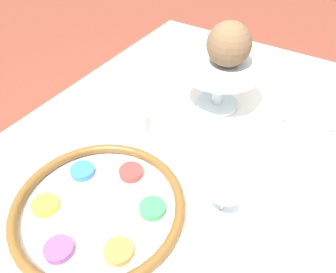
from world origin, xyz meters
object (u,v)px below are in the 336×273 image
at_px(wine_glass, 227,180).
at_px(seder_plate, 99,207).
at_px(orange_fruit, 225,39).
at_px(coconut, 229,44).
at_px(napkin_roll, 249,160).
at_px(cup_near, 131,120).
at_px(fruit_stand, 221,70).
at_px(bread_plate, 310,110).

bearing_deg(wine_glass, seder_plate, 123.39).
distance_m(seder_plate, orange_fruit, 0.50).
relative_size(wine_glass, coconut, 1.22).
height_order(coconut, napkin_roll, coconut).
bearing_deg(seder_plate, cup_near, 22.06).
height_order(coconut, cup_near, coconut).
xyz_separation_m(fruit_stand, cup_near, (-0.21, 0.13, -0.07)).
distance_m(wine_glass, coconut, 0.34).
relative_size(wine_glass, bread_plate, 0.83).
distance_m(seder_plate, fruit_stand, 0.44).
height_order(seder_plate, bread_plate, seder_plate).
bearing_deg(fruit_stand, orange_fruit, 20.12).
bearing_deg(coconut, wine_glass, -154.48).
bearing_deg(fruit_stand, cup_near, 147.53).
bearing_deg(cup_near, napkin_roll, -83.08).
height_order(seder_plate, orange_fruit, orange_fruit).
xyz_separation_m(wine_glass, napkin_roll, (0.13, -0.00, -0.07)).
xyz_separation_m(wine_glass, bread_plate, (0.40, -0.07, -0.08)).
height_order(napkin_roll, cup_near, cup_near).
distance_m(seder_plate, napkin_roll, 0.33).
bearing_deg(coconut, seder_plate, 172.27).
relative_size(wine_glass, orange_fruit, 1.72).
relative_size(fruit_stand, coconut, 1.89).
bearing_deg(orange_fruit, wine_glass, -153.54).
relative_size(seder_plate, coconut, 3.14).
xyz_separation_m(bread_plate, napkin_roll, (-0.27, 0.07, 0.01)).
relative_size(coconut, bread_plate, 0.68).
bearing_deg(seder_plate, wine_glass, -56.61).
relative_size(seder_plate, fruit_stand, 1.66).
distance_m(napkin_roll, cup_near, 0.29).
distance_m(coconut, cup_near, 0.29).
xyz_separation_m(wine_glass, cup_near, (0.10, 0.29, -0.06)).
xyz_separation_m(orange_fruit, cup_near, (-0.25, 0.12, -0.14)).
height_order(orange_fruit, coconut, coconut).
height_order(coconut, bread_plate, coconut).
relative_size(wine_glass, cup_near, 1.82).
bearing_deg(orange_fruit, fruit_stand, -159.88).
relative_size(wine_glass, napkin_roll, 0.77).
relative_size(coconut, cup_near, 1.49).
distance_m(wine_glass, cup_near, 0.31).
bearing_deg(orange_fruit, napkin_roll, -140.92).
height_order(wine_glass, coconut, coconut).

